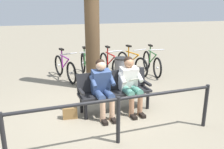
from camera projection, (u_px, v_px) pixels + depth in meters
The scene contains 13 objects.
ground_plane at pixel (103, 113), 5.37m from camera, with size 40.00×40.00×0.00m, color gray.
bench at pixel (114, 88), 5.40m from camera, with size 1.65×0.68×0.87m.
person_reading at pixel (130, 82), 5.32m from camera, with size 0.53×0.80×1.20m.
person_companion at pixel (102, 85), 5.10m from camera, with size 0.53×0.80×1.20m.
handbag at pixel (70, 113), 5.10m from camera, with size 0.30×0.14×0.24m, color olive.
tree_trunk at pixel (92, 12), 6.27m from camera, with size 0.39×0.39×4.10m, color #4C3823.
litter_bin at pixel (121, 71), 7.01m from camera, with size 0.41×0.41×0.80m.
bicycle_green at pixel (152, 63), 8.12m from camera, with size 0.48×1.68×0.94m.
bicycle_orange at pixel (132, 63), 8.05m from camera, with size 0.65×1.62×0.94m.
bicycle_purple at pixel (110, 65), 7.89m from camera, with size 0.50×1.66×0.94m.
bicycle_silver at pixel (86, 66), 7.76m from camera, with size 0.48×1.68×0.94m.
bicycle_blue at pixel (65, 68), 7.52m from camera, with size 0.66×1.61×0.94m.
railing_fence at pixel (118, 110), 4.08m from camera, with size 3.62×0.42×0.85m.
Camera 1 is at (0.97, 4.80, 2.38)m, focal length 39.39 mm.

